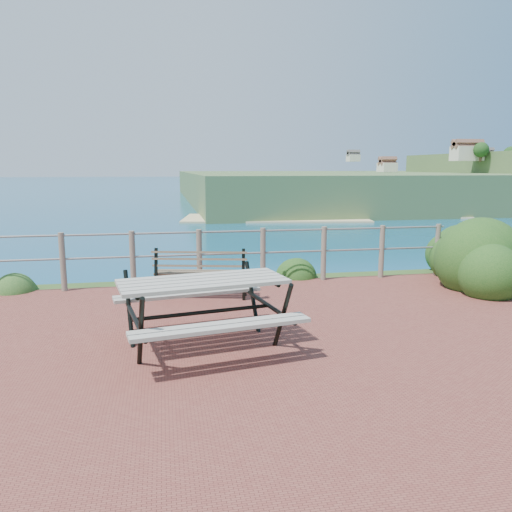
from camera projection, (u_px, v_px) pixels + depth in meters
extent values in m
cube|color=brown|center=(222.00, 354.00, 5.68)|extent=(10.00, 7.00, 0.12)
plane|color=#145A7D|center=(163.00, 173.00, 199.23)|extent=(1200.00, 1200.00, 0.00)
cylinder|color=#6B5B4C|center=(63.00, 262.00, 8.41)|extent=(0.10, 0.10, 1.00)
cylinder|color=#6B5B4C|center=(133.00, 260.00, 8.62)|extent=(0.10, 0.10, 1.00)
cylinder|color=#6B5B4C|center=(199.00, 257.00, 8.83)|extent=(0.10, 0.10, 1.00)
cylinder|color=#6B5B4C|center=(263.00, 255.00, 9.04)|extent=(0.10, 0.10, 1.00)
cylinder|color=#6B5B4C|center=(324.00, 253.00, 9.25)|extent=(0.10, 0.10, 1.00)
cylinder|color=#6B5B4C|center=(382.00, 252.00, 9.45)|extent=(0.10, 0.10, 1.00)
cylinder|color=#6B5B4C|center=(437.00, 250.00, 9.66)|extent=(0.10, 0.10, 1.00)
cylinder|color=slate|center=(199.00, 232.00, 8.75)|extent=(9.40, 0.04, 0.04)
cylinder|color=slate|center=(199.00, 255.00, 8.82)|extent=(9.40, 0.04, 0.04)
cube|color=#416532|center=(464.00, 185.00, 235.34)|extent=(260.00, 180.00, 12.00)
cube|color=gray|center=(203.00, 281.00, 5.73)|extent=(2.00, 1.11, 0.04)
cube|color=gray|center=(204.00, 308.00, 5.79)|extent=(1.91, 0.61, 0.04)
cube|color=gray|center=(204.00, 308.00, 5.79)|extent=(1.91, 0.61, 0.04)
cylinder|color=black|center=(204.00, 312.00, 5.79)|extent=(1.61, 0.34, 0.05)
cube|color=brown|center=(202.00, 273.00, 8.00)|extent=(1.53, 0.70, 0.03)
cube|color=brown|center=(202.00, 257.00, 7.95)|extent=(1.47, 0.45, 0.34)
cube|color=black|center=(202.00, 285.00, 8.03)|extent=(0.06, 0.06, 0.41)
cube|color=black|center=(202.00, 285.00, 8.03)|extent=(0.06, 0.06, 0.41)
cube|color=black|center=(202.00, 285.00, 8.03)|extent=(0.06, 0.06, 0.41)
cube|color=black|center=(202.00, 285.00, 8.03)|extent=(0.06, 0.06, 0.41)
ellipsoid|color=#134014|center=(499.00, 291.00, 8.56)|extent=(1.54, 1.54, 2.18)
ellipsoid|color=#134014|center=(457.00, 273.00, 10.04)|extent=(1.22, 1.22, 1.73)
ellipsoid|color=#214A1C|center=(26.00, 289.00, 8.69)|extent=(0.78, 0.78, 0.53)
ellipsoid|color=#134014|center=(306.00, 275.00, 9.82)|extent=(0.87, 0.87, 0.65)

